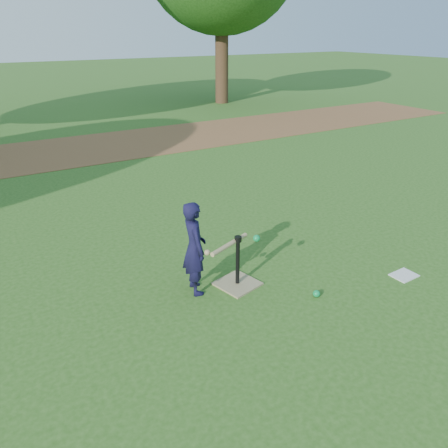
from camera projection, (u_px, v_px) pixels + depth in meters
ground at (269, 297)px, 4.80m from camera, size 80.00×80.00×0.00m
dirt_strip at (87, 149)px, 10.67m from camera, size 24.00×3.00×0.01m
child at (194, 248)px, 4.71m from camera, size 0.32×0.43×1.07m
wiffle_ball_ground at (317, 294)px, 4.79m from camera, size 0.08×0.08×0.08m
clipboard at (404, 275)px, 5.21m from camera, size 0.31×0.24×0.01m
batting_tee at (237, 276)px, 4.99m from camera, size 0.52×0.52×0.61m
swing_action at (233, 244)px, 4.74m from camera, size 0.70×0.27×0.08m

